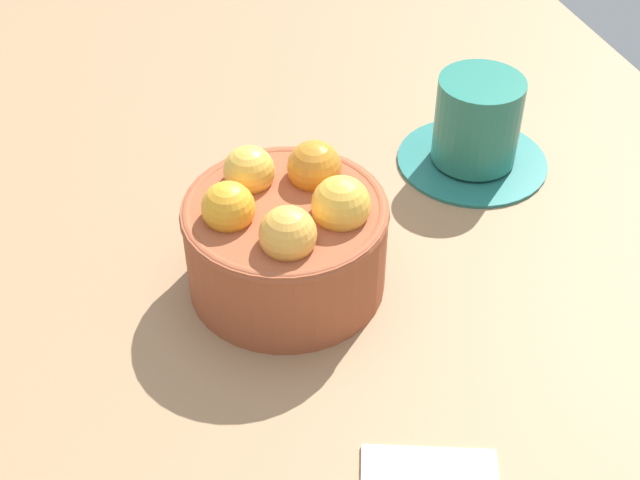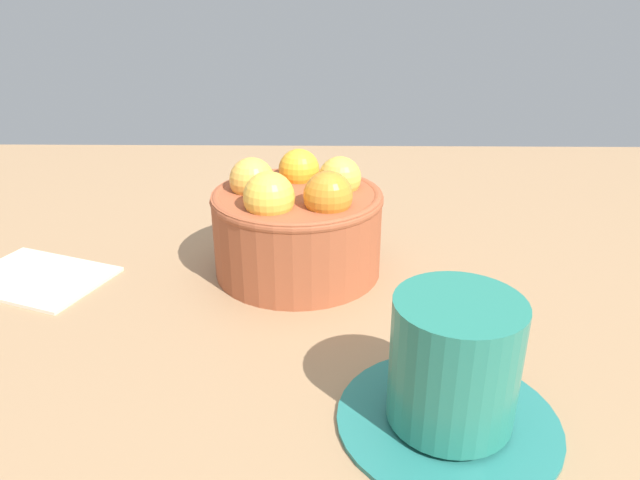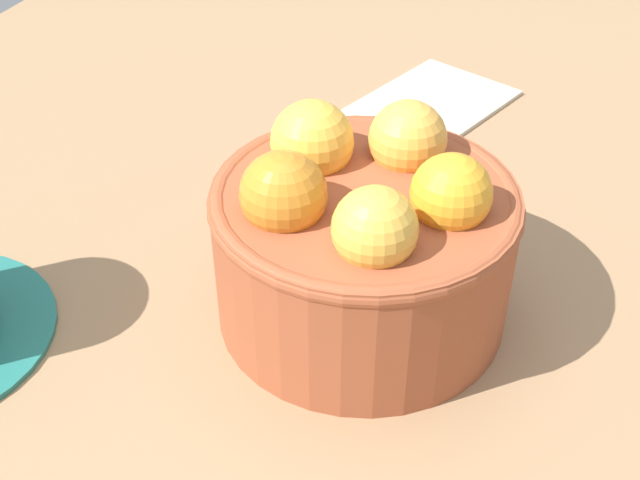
% 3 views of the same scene
% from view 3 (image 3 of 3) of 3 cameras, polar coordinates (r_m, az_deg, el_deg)
% --- Properties ---
extents(ground_plane, '(1.21, 0.84, 0.04)m').
position_cam_3_polar(ground_plane, '(0.44, 2.76, -6.51)').
color(ground_plane, '#997551').
extents(terracotta_bowl, '(0.15, 0.15, 0.10)m').
position_cam_3_polar(terracotta_bowl, '(0.40, 2.97, 0.19)').
color(terracotta_bowl, '#9E4C2D').
rests_on(terracotta_bowl, ground_plane).
extents(folded_napkin, '(0.14, 0.12, 0.01)m').
position_cam_3_polar(folded_napkin, '(0.61, 7.68, 9.45)').
color(folded_napkin, beige).
rests_on(folded_napkin, ground_plane).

